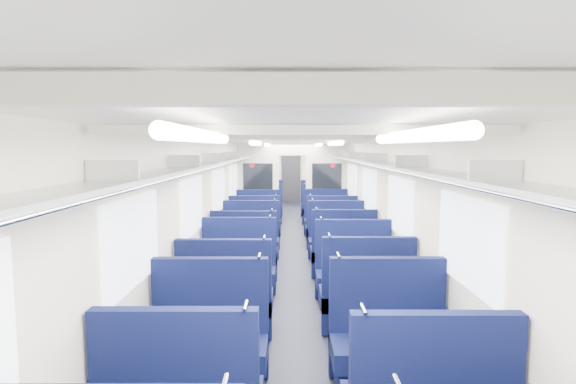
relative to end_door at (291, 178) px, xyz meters
name	(u,v)px	position (x,y,z in m)	size (l,w,h in m)	color
floor	(293,258)	(0.00, -8.94, -1.00)	(2.80, 18.00, 0.01)	black
ceiling	(294,140)	(0.00, -8.94, 1.35)	(2.80, 18.00, 0.01)	white
wall_left	(223,200)	(-1.40, -8.94, 0.18)	(0.02, 18.00, 2.35)	beige
dado_left	(224,241)	(-1.39, -8.94, -0.65)	(0.03, 17.90, 0.70)	#0F1434
wall_right	(364,200)	(1.40, -8.94, 0.18)	(0.02, 18.00, 2.35)	beige
dado_right	(363,241)	(1.39, -8.94, -0.65)	(0.03, 17.90, 0.70)	#0F1434
wall_far	(291,174)	(0.00, 0.06, 0.18)	(2.80, 0.02, 2.35)	beige
luggage_rack_left	(232,159)	(-1.21, -8.94, 0.97)	(0.36, 17.40, 0.18)	#B2B5BA
luggage_rack_right	(355,159)	(1.21, -8.94, 0.97)	(0.36, 17.40, 0.18)	#B2B5BA
windows	(294,189)	(0.00, -9.40, 0.42)	(2.78, 15.60, 0.75)	white
ceiling_fittings	(294,143)	(0.00, -9.20, 1.29)	(2.70, 16.06, 0.11)	silver
end_door	(291,178)	(0.00, 0.00, 0.00)	(0.75, 0.06, 2.00)	black
bulkhead	(292,185)	(0.00, -6.28, 0.23)	(2.80, 0.10, 2.35)	silver
seat_6	(209,348)	(-0.83, -13.84, -0.63)	(1.08, 0.60, 1.21)	#0D143E
seat_7	(389,347)	(0.83, -13.82, -0.63)	(1.08, 0.60, 1.21)	#0D143E
seat_8	(226,304)	(-0.83, -12.68, -0.63)	(1.08, 0.60, 1.21)	#0D143E
seat_9	(366,301)	(0.83, -12.55, -0.63)	(1.08, 0.60, 1.21)	#0D143E
seat_10	(238,274)	(-0.83, -11.38, -0.63)	(1.08, 0.60, 1.21)	#0D143E
seat_11	(354,277)	(0.83, -11.57, -0.63)	(1.08, 0.60, 1.21)	#0D143E
seat_12	(245,257)	(-0.83, -10.40, -0.63)	(1.08, 0.60, 1.21)	#0D143E
seat_13	(343,255)	(0.83, -10.24, -0.63)	(1.08, 0.60, 1.21)	#0D143E
seat_14	(250,243)	(-0.83, -9.24, -0.63)	(1.08, 0.60, 1.21)	#0D143E
seat_15	(337,243)	(0.83, -9.25, -0.63)	(1.08, 0.60, 1.21)	#0D143E
seat_16	(255,232)	(-0.83, -8.06, -0.63)	(1.08, 0.60, 1.21)	#0D143E
seat_17	(331,232)	(0.83, -8.09, -0.63)	(1.08, 0.60, 1.21)	#0D143E
seat_18	(258,223)	(-0.83, -6.98, -0.63)	(1.08, 0.60, 1.21)	#0D143E
seat_19	(326,222)	(0.83, -6.81, -0.63)	(1.08, 0.60, 1.21)	#0D143E
seat_20	(263,211)	(-0.83, -4.89, -0.63)	(1.08, 0.60, 1.21)	#0D143E
seat_21	(321,211)	(0.83, -4.92, -0.63)	(1.08, 0.60, 1.21)	#0D143E
seat_22	(265,206)	(-0.83, -3.70, -0.63)	(1.08, 0.60, 1.21)	#0D143E
seat_23	(318,206)	(0.83, -3.76, -0.63)	(1.08, 0.60, 1.21)	#0D143E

